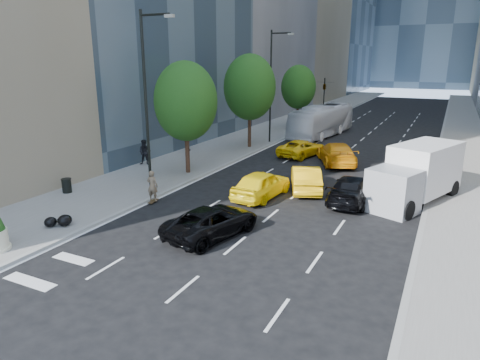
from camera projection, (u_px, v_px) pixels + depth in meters
The scene contains 22 objects.
ground at pixel (215, 241), 18.66m from camera, with size 160.00×160.00×0.00m, color black.
sidewalk_left at pixel (276, 129), 48.35m from camera, with size 6.00×120.00×0.15m, color slate.
sidewalk_right at pixel (464, 143), 40.28m from camera, with size 4.00×120.00×0.15m, color slate.
lamp_near at pixel (148, 94), 23.21m from camera, with size 2.13×0.22×10.00m.
lamp_far at pixel (273, 80), 38.75m from camera, with size 2.13×0.22×10.00m.
tree_near at pixel (186, 101), 28.13m from camera, with size 4.20×4.20×7.46m.
tree_mid at pixel (250, 87), 36.67m from camera, with size 4.50×4.50×7.99m.
tree_far at pixel (298, 87), 48.07m from camera, with size 3.90×3.90×6.92m.
traffic_signal at pixel (324, 87), 54.74m from camera, with size 2.48×0.53×5.20m.
skateboarder at pixel (153, 188), 23.39m from camera, with size 0.63×0.41×1.72m, color brown.
black_sedan_lincoln at pixel (212, 221), 19.11m from camera, with size 2.22×4.81×1.34m, color black.
black_sedan_mercedes at pixel (352, 189), 23.57m from camera, with size 2.07×5.08×1.48m, color black.
taxi_a at pixel (261, 184), 24.35m from camera, with size 1.86×4.62×1.58m, color yellow.
taxi_b at pixel (306, 178), 25.71m from camera, with size 1.61×4.62×1.52m, color #FFB90D.
taxi_c at pixel (302, 148), 34.86m from camera, with size 2.22×4.81×1.34m, color yellow.
taxi_d at pixel (337, 153), 32.19m from camera, with size 2.29×5.62×1.63m, color #FF9F0D.
city_bus at pixel (322, 121), 43.76m from camera, with size 2.62×11.21×3.12m, color white.
box_truck at pixel (417, 174), 23.35m from camera, with size 4.63×7.04×3.17m.
pedestrian_a at pixel (145, 152), 31.28m from camera, with size 0.91×0.71×1.86m, color black.
pedestrian_b at pixel (187, 139), 36.12m from camera, with size 1.14×0.48×1.95m, color black.
trash_can at pixel (67, 186), 24.87m from camera, with size 0.53×0.53×0.80m, color black.
garbage_bags at pixel (59, 221), 19.89m from camera, with size 1.07×1.03×0.53m.
Camera 1 is at (8.60, -14.96, 7.66)m, focal length 32.00 mm.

